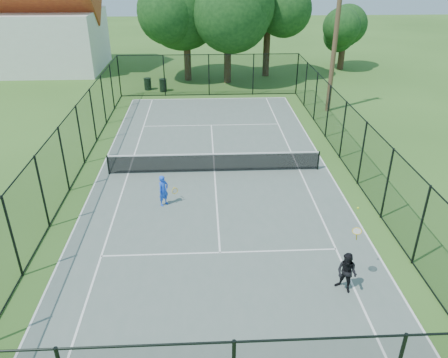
{
  "coord_description": "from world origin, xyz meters",
  "views": [
    {
      "loc": [
        -0.47,
        -18.76,
        9.35
      ],
      "look_at": [
        0.31,
        -3.0,
        1.2
      ],
      "focal_mm": 35.0,
      "sensor_mm": 36.0,
      "label": 1
    }
  ],
  "objects_px": {
    "tennis_net": "(214,162)",
    "player_blue": "(164,191)",
    "trash_bin_left": "(148,84)",
    "utility_pole": "(335,44)",
    "player_black": "(347,272)",
    "trash_bin_right": "(163,85)"
  },
  "relations": [
    {
      "from": "tennis_net",
      "to": "utility_pole",
      "type": "relative_size",
      "value": 1.18
    },
    {
      "from": "utility_pole",
      "to": "player_blue",
      "type": "distance_m",
      "value": 16.03
    },
    {
      "from": "trash_bin_left",
      "to": "tennis_net",
      "type": "bearing_deg",
      "value": -72.24
    },
    {
      "from": "tennis_net",
      "to": "player_black",
      "type": "relative_size",
      "value": 3.88
    },
    {
      "from": "utility_pole",
      "to": "player_blue",
      "type": "bearing_deg",
      "value": -129.92
    },
    {
      "from": "trash_bin_left",
      "to": "player_black",
      "type": "bearing_deg",
      "value": -69.92
    },
    {
      "from": "tennis_net",
      "to": "player_blue",
      "type": "height_order",
      "value": "player_blue"
    },
    {
      "from": "trash_bin_left",
      "to": "trash_bin_right",
      "type": "height_order",
      "value": "trash_bin_right"
    },
    {
      "from": "trash_bin_right",
      "to": "player_black",
      "type": "height_order",
      "value": "player_black"
    },
    {
      "from": "tennis_net",
      "to": "player_blue",
      "type": "distance_m",
      "value": 3.69
    },
    {
      "from": "trash_bin_right",
      "to": "utility_pole",
      "type": "bearing_deg",
      "value": -24.67
    },
    {
      "from": "trash_bin_right",
      "to": "player_blue",
      "type": "xyz_separation_m",
      "value": [
        1.31,
        -17.19,
        0.24
      ]
    },
    {
      "from": "tennis_net",
      "to": "player_blue",
      "type": "bearing_deg",
      "value": -126.06
    },
    {
      "from": "player_blue",
      "to": "player_black",
      "type": "xyz_separation_m",
      "value": [
        5.95,
        -5.51,
        0.02
      ]
    },
    {
      "from": "trash_bin_left",
      "to": "player_blue",
      "type": "bearing_deg",
      "value": -81.84
    },
    {
      "from": "tennis_net",
      "to": "utility_pole",
      "type": "distance_m",
      "value": 12.52
    },
    {
      "from": "trash_bin_left",
      "to": "player_blue",
      "type": "height_order",
      "value": "player_blue"
    },
    {
      "from": "tennis_net",
      "to": "trash_bin_left",
      "type": "distance_m",
      "value": 15.43
    },
    {
      "from": "trash_bin_left",
      "to": "utility_pole",
      "type": "distance_m",
      "value": 14.33
    },
    {
      "from": "trash_bin_left",
      "to": "player_black",
      "type": "distance_m",
      "value": 24.7
    },
    {
      "from": "trash_bin_right",
      "to": "player_blue",
      "type": "bearing_deg",
      "value": -85.63
    },
    {
      "from": "utility_pole",
      "to": "player_blue",
      "type": "relative_size",
      "value": 6.43
    }
  ]
}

